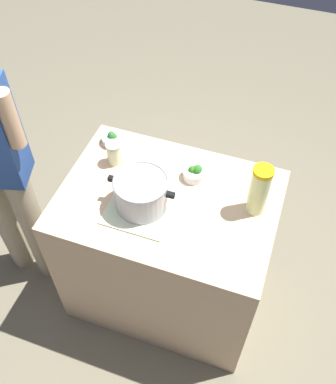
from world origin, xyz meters
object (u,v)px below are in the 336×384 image
Objects in this scene: mason_jar at (114,153)px; broccoli_bowl_front at (195,173)px; cooking_pot at (141,192)px; lemonade_pitcher at (259,190)px; broccoli_bowl_center at (113,139)px.

mason_jar is 1.14× the size of broccoli_bowl_front.
mason_jar reaches higher than broccoli_bowl_front.
cooking_pot is 0.33m from mason_jar.
mason_jar is 0.43m from broccoli_bowl_front.
mason_jar is at bearing -42.38° from cooking_pot.
broccoli_bowl_front is at bearing -175.12° from mason_jar.
lemonade_pitcher is 0.37m from broccoli_bowl_front.
mason_jar is 1.01× the size of broccoli_bowl_center.
broccoli_bowl_front is at bearing -125.77° from cooking_pot.
broccoli_bowl_center is at bearing -48.94° from cooking_pot.
cooking_pot reaches higher than mason_jar.
cooking_pot reaches higher than broccoli_bowl_center.
lemonade_pitcher reaches higher than broccoli_bowl_center.
mason_jar is at bearing -4.57° from lemonade_pitcher.
mason_jar is (0.76, -0.06, -0.08)m from lemonade_pitcher.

